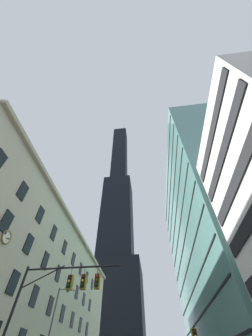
# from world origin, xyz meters

# --- Properties ---
(station_building) EXTENTS (16.21, 56.11, 22.42)m
(station_building) POSITION_xyz_m (-18.76, 22.05, 11.19)
(station_building) COLOR #BCAF93
(station_building) RESTS_ON ground
(dark_skyscraper) EXTENTS (28.37, 28.37, 200.47)m
(dark_skyscraper) POSITION_xyz_m (-15.60, 96.47, 60.41)
(dark_skyscraper) COLOR black
(dark_skyscraper) RESTS_ON ground
(glass_office_midrise) EXTENTS (16.26, 43.40, 43.04)m
(glass_office_midrise) POSITION_xyz_m (19.08, 28.70, 21.52)
(glass_office_midrise) COLOR slate
(glass_office_midrise) RESTS_ON ground
(traffic_signal_mast) EXTENTS (8.24, 0.63, 7.73)m
(traffic_signal_mast) POSITION_xyz_m (-3.34, 3.33, 5.85)
(traffic_signal_mast) COLOR black
(traffic_signal_mast) RESTS_ON sidewalk_left
(street_lamppost) EXTENTS (2.31, 0.32, 8.98)m
(street_lamppost) POSITION_xyz_m (-7.91, 13.65, 5.39)
(street_lamppost) COLOR #47474C
(street_lamppost) RESTS_ON sidewalk_left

